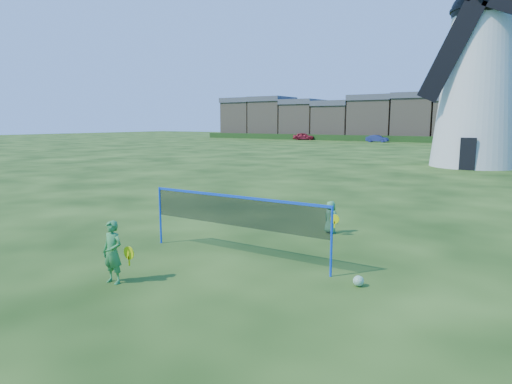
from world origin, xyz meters
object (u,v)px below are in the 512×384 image
object	(u,v)px
player_girl	(113,252)
car_right	(377,139)
play_ball	(358,281)
windmill	(479,78)
player_boy	(331,217)
badminton_net	(235,212)
car_left	(304,136)

from	to	relation	value
player_girl	car_right	xyz separation A→B (m)	(-15.51, 66.56, -0.07)
player_girl	play_ball	bearing A→B (deg)	26.47
windmill	player_boy	distance (m)	25.12
badminton_net	player_girl	size ratio (longest dim) A/B	3.86
car_left	car_right	bearing A→B (deg)	-114.41
badminton_net	player_boy	bearing A→B (deg)	74.53
windmill	play_ball	bearing A→B (deg)	-87.31
car_right	car_left	bearing A→B (deg)	82.69
player_girl	car_left	bearing A→B (deg)	109.64
car_right	player_girl	bearing A→B (deg)	-166.87
player_girl	car_left	world-z (taller)	car_left
badminton_net	player_boy	size ratio (longest dim) A/B	5.22
play_ball	car_right	world-z (taller)	car_right
windmill	car_left	bearing A→B (deg)	131.01
player_boy	play_ball	bearing A→B (deg)	141.56
badminton_net	play_ball	distance (m)	3.37
player_girl	player_boy	xyz separation A→B (m)	(2.10, 6.30, -0.17)
player_boy	car_left	distance (m)	69.80
play_ball	car_left	bearing A→B (deg)	117.37
play_ball	car_left	world-z (taller)	car_left
windmill	badminton_net	world-z (taller)	windmill
windmill	car_left	xyz separation A→B (m)	(-32.78, 37.70, -5.74)
player_girl	car_left	size ratio (longest dim) A/B	0.34
player_boy	windmill	bearing A→B (deg)	-71.14
badminton_net	player_girl	distance (m)	3.02
badminton_net	windmill	bearing A→B (deg)	86.14
badminton_net	play_ball	bearing A→B (deg)	-4.13
player_girl	player_boy	distance (m)	6.64
badminton_net	player_boy	xyz separation A→B (m)	(0.98, 3.54, -0.66)
player_girl	car_left	xyz separation A→B (m)	(-29.78, 68.40, 0.00)
player_boy	car_right	distance (m)	62.78
player_girl	play_ball	world-z (taller)	player_girl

